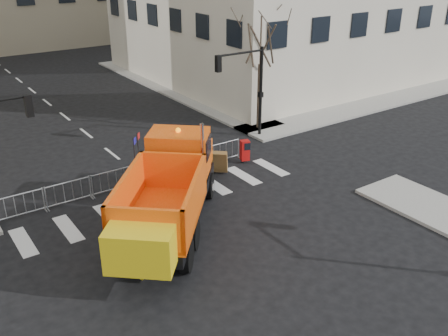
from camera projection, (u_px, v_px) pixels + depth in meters
ground at (239, 254)px, 18.83m from camera, size 120.00×120.00×0.00m
sidewalk_back at (140, 174)px, 25.17m from camera, size 64.00×5.00×0.15m
traffic_light_right at (261, 93)px, 29.25m from camera, size 0.18×0.18×5.40m
crowd_barriers at (133, 175)px, 23.91m from camera, size 12.60×0.60×1.10m
street_tree at (260, 70)px, 29.93m from camera, size 3.00×3.00×7.50m
plow_truck at (168, 190)px, 19.61m from camera, size 9.16×9.92×4.15m
cop_a at (181, 168)px, 23.90m from camera, size 0.74×0.58×1.80m
cop_b at (195, 159)px, 24.96m from camera, size 1.06×0.97×1.75m
cop_c at (183, 161)px, 24.58m from camera, size 1.06×1.12×1.86m
newspaper_box at (245, 150)px, 26.43m from camera, size 0.55×0.52×1.10m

